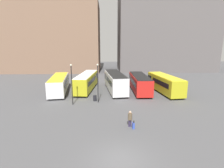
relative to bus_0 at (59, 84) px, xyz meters
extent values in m
plane|color=#4C4C4F|center=(9.31, -19.23, -1.55)|extent=(160.00, 160.00, 0.00)
cube|color=#7F604C|center=(-8.43, 28.84, 9.07)|extent=(29.05, 16.60, 21.22)
cube|color=#5B5656|center=(27.73, 28.84, 12.99)|extent=(30.41, 14.71, 29.06)
cube|color=silver|center=(0.01, -0.09, -0.04)|extent=(3.88, 10.47, 2.49)
cube|color=black|center=(-0.55, 4.07, 0.28)|extent=(2.81, 2.21, 0.95)
cube|color=black|center=(0.13, -1.00, 0.28)|extent=(3.42, 6.83, 0.75)
cube|color=yellow|center=(0.01, -0.09, 1.25)|extent=(3.65, 10.24, 0.08)
cylinder|color=black|center=(-0.41, 3.06, -1.06)|extent=(2.54, 1.28, 0.96)
cylinder|color=black|center=(0.43, -3.23, -1.06)|extent=(2.54, 1.28, 0.96)
cube|color=gold|center=(4.68, 1.60, 0.07)|extent=(3.54, 11.39, 2.62)
cube|color=black|center=(5.14, 6.17, 0.39)|extent=(2.66, 2.29, 1.00)
cube|color=black|center=(4.58, 0.59, 0.39)|extent=(3.16, 7.38, 0.79)
cube|color=white|center=(4.68, 1.60, 1.42)|extent=(3.32, 11.14, 0.08)
cylinder|color=black|center=(5.03, 5.05, -1.00)|extent=(2.43, 1.32, 1.10)
cylinder|color=black|center=(4.33, -1.86, -1.00)|extent=(2.43, 1.32, 1.10)
cube|color=silver|center=(9.94, 0.64, 0.19)|extent=(3.87, 11.11, 2.89)
cube|color=black|center=(9.40, 5.07, 0.55)|extent=(2.84, 2.30, 1.10)
cube|color=black|center=(10.05, -0.33, 0.55)|extent=(3.43, 7.22, 0.87)
cube|color=black|center=(9.94, 0.64, 1.68)|extent=(3.63, 10.87, 0.08)
cylinder|color=black|center=(9.53, 3.99, -1.01)|extent=(2.59, 1.35, 1.06)
cylinder|color=black|center=(10.34, -2.71, -1.01)|extent=(2.59, 1.35, 1.06)
cube|color=red|center=(14.31, -0.03, 0.03)|extent=(2.70, 9.95, 2.58)
cube|color=black|center=(14.35, 4.04, 0.35)|extent=(2.65, 1.85, 0.98)
cube|color=black|center=(14.30, -0.92, 0.35)|extent=(2.69, 6.38, 0.77)
cube|color=black|center=(14.31, -0.03, 1.36)|extent=(2.49, 9.75, 0.08)
cylinder|color=black|center=(14.34, 3.05, -1.04)|extent=(2.50, 1.04, 1.02)
cylinder|color=black|center=(14.28, -3.10, -1.04)|extent=(2.50, 1.04, 1.02)
cube|color=gold|center=(18.61, -0.71, 0.05)|extent=(3.77, 10.11, 2.62)
cube|color=black|center=(18.11, 3.30, 0.37)|extent=(2.82, 2.12, 1.00)
cube|color=black|center=(18.72, -1.59, 0.37)|extent=(3.36, 6.59, 0.79)
cube|color=yellow|center=(18.61, -0.71, 1.40)|extent=(3.54, 9.89, 0.08)
cylinder|color=black|center=(18.23, 2.33, -1.03)|extent=(2.58, 1.32, 1.02)
cylinder|color=black|center=(18.99, -3.75, -1.03)|extent=(2.58, 1.32, 1.02)
cylinder|color=#382D4C|center=(10.63, -14.04, -1.16)|extent=(0.16, 0.16, 0.77)
cylinder|color=#382D4C|center=(10.80, -14.02, -1.16)|extent=(0.16, 0.16, 0.77)
cylinder|color=brown|center=(10.71, -14.03, -0.45)|extent=(0.47, 0.47, 0.67)
sphere|color=tan|center=(10.71, -14.03, 0.01)|extent=(0.25, 0.25, 0.25)
cube|color=#334CB2|center=(11.00, -14.45, -1.24)|extent=(0.24, 0.36, 0.62)
cube|color=black|center=(11.01, -14.57, -0.79)|extent=(0.12, 0.03, 0.28)
cylinder|color=black|center=(3.63, -6.97, 1.18)|extent=(0.12, 0.12, 5.45)
sphere|color=beige|center=(3.63, -6.97, 3.99)|extent=(0.28, 0.28, 0.28)
cylinder|color=black|center=(7.14, -6.10, 1.15)|extent=(0.12, 0.12, 5.39)
sphere|color=beige|center=(7.14, -6.10, 3.93)|extent=(0.28, 0.28, 0.28)
cylinder|color=black|center=(6.62, -5.33, -1.12)|extent=(0.52, 0.52, 0.85)
camera|label=1|loc=(8.36, -30.40, 6.50)|focal=28.00mm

